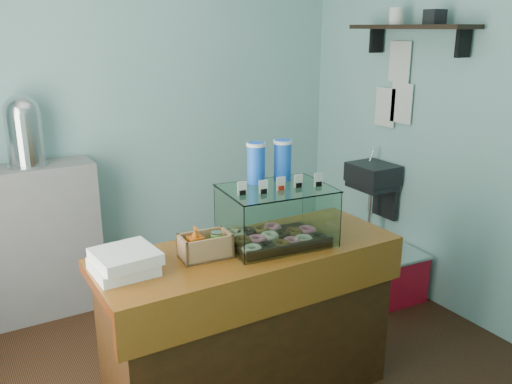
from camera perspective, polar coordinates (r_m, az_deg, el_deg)
ground at (r=3.46m, az=-2.86°, el=-18.33°), size 3.50×3.50×0.00m
room_shell at (r=2.86m, az=-2.98°, el=11.05°), size 3.54×3.04×2.82m
counter at (r=3.02m, az=-0.68°, el=-13.67°), size 1.60×0.60×0.90m
back_shelf at (r=4.12m, az=-23.13°, el=-5.07°), size 1.00×0.32×1.10m
display_case at (r=2.87m, az=1.92°, el=-2.10°), size 0.59×0.46×0.52m
condiment_crate at (r=2.71m, az=-5.46°, el=-5.66°), size 0.26×0.17×0.17m
pastry_boxes at (r=2.61m, az=-13.70°, el=-7.13°), size 0.30×0.30×0.11m
coffee_urn at (r=3.92m, az=-23.26°, el=6.11°), size 0.26×0.26×0.48m
red_cooler at (r=4.28m, az=14.39°, el=-8.63°), size 0.44×0.35×0.37m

